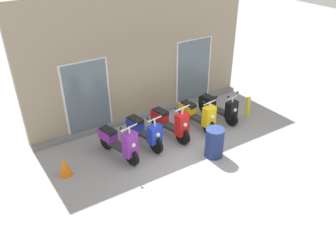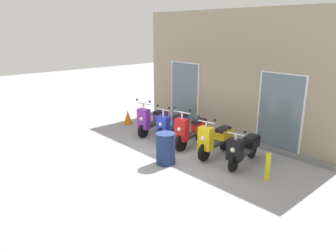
{
  "view_description": "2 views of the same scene",
  "coord_description": "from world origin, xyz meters",
  "px_view_note": "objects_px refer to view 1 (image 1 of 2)",
  "views": [
    {
      "loc": [
        -4.81,
        -6.16,
        5.64
      ],
      "look_at": [
        -0.34,
        0.8,
        0.65
      ],
      "focal_mm": 36.53,
      "sensor_mm": 36.0,
      "label": 1
    },
    {
      "loc": [
        6.52,
        -5.6,
        3.49
      ],
      "look_at": [
        -0.68,
        0.79,
        0.57
      ],
      "focal_mm": 34.72,
      "sensor_mm": 36.0,
      "label": 2
    }
  ],
  "objects_px": {
    "scooter_red": "(171,123)",
    "scooter_yellow": "(198,114)",
    "curb_bollard": "(248,107)",
    "traffic_cone": "(65,167)",
    "scooter_black": "(218,107)",
    "scooter_blue": "(144,131)",
    "trash_bin": "(214,143)",
    "scooter_purple": "(119,142)"
  },
  "relations": [
    {
      "from": "scooter_red",
      "to": "scooter_black",
      "type": "bearing_deg",
      "value": 1.89
    },
    {
      "from": "trash_bin",
      "to": "traffic_cone",
      "type": "distance_m",
      "value": 4.0
    },
    {
      "from": "scooter_red",
      "to": "scooter_yellow",
      "type": "bearing_deg",
      "value": -1.85
    },
    {
      "from": "scooter_red",
      "to": "scooter_yellow",
      "type": "relative_size",
      "value": 1.01
    },
    {
      "from": "scooter_red",
      "to": "traffic_cone",
      "type": "height_order",
      "value": "scooter_red"
    },
    {
      "from": "scooter_purple",
      "to": "scooter_red",
      "type": "relative_size",
      "value": 0.97
    },
    {
      "from": "scooter_yellow",
      "to": "traffic_cone",
      "type": "relative_size",
      "value": 3.04
    },
    {
      "from": "scooter_yellow",
      "to": "scooter_purple",
      "type": "bearing_deg",
      "value": -178.65
    },
    {
      "from": "curb_bollard",
      "to": "scooter_black",
      "type": "bearing_deg",
      "value": 158.8
    },
    {
      "from": "scooter_yellow",
      "to": "trash_bin",
      "type": "distance_m",
      "value": 1.49
    },
    {
      "from": "scooter_purple",
      "to": "curb_bollard",
      "type": "bearing_deg",
      "value": -2.67
    },
    {
      "from": "scooter_blue",
      "to": "trash_bin",
      "type": "xyz_separation_m",
      "value": [
        1.36,
        -1.49,
        -0.05
      ]
    },
    {
      "from": "scooter_red",
      "to": "scooter_black",
      "type": "relative_size",
      "value": 1.01
    },
    {
      "from": "trash_bin",
      "to": "curb_bollard",
      "type": "distance_m",
      "value": 2.62
    },
    {
      "from": "scooter_yellow",
      "to": "curb_bollard",
      "type": "height_order",
      "value": "scooter_yellow"
    },
    {
      "from": "curb_bollard",
      "to": "traffic_cone",
      "type": "distance_m",
      "value": 6.11
    },
    {
      "from": "scooter_purple",
      "to": "scooter_yellow",
      "type": "height_order",
      "value": "scooter_purple"
    },
    {
      "from": "scooter_blue",
      "to": "trash_bin",
      "type": "height_order",
      "value": "scooter_blue"
    },
    {
      "from": "scooter_blue",
      "to": "trash_bin",
      "type": "distance_m",
      "value": 2.02
    },
    {
      "from": "scooter_black",
      "to": "scooter_purple",
      "type": "bearing_deg",
      "value": -177.5
    },
    {
      "from": "scooter_purple",
      "to": "trash_bin",
      "type": "xyz_separation_m",
      "value": [
        2.23,
        -1.35,
        -0.06
      ]
    },
    {
      "from": "scooter_blue",
      "to": "scooter_red",
      "type": "bearing_deg",
      "value": -3.5
    },
    {
      "from": "scooter_purple",
      "to": "trash_bin",
      "type": "bearing_deg",
      "value": -31.15
    },
    {
      "from": "scooter_red",
      "to": "curb_bollard",
      "type": "xyz_separation_m",
      "value": [
        2.85,
        -0.31,
        -0.14
      ]
    },
    {
      "from": "scooter_blue",
      "to": "curb_bollard",
      "type": "relative_size",
      "value": 2.25
    },
    {
      "from": "scooter_blue",
      "to": "scooter_black",
      "type": "bearing_deg",
      "value": 0.19
    },
    {
      "from": "scooter_blue",
      "to": "trash_bin",
      "type": "bearing_deg",
      "value": -47.72
    },
    {
      "from": "scooter_purple",
      "to": "scooter_black",
      "type": "height_order",
      "value": "scooter_purple"
    },
    {
      "from": "curb_bollard",
      "to": "scooter_yellow",
      "type": "bearing_deg",
      "value": 171.55
    },
    {
      "from": "scooter_black",
      "to": "trash_bin",
      "type": "height_order",
      "value": "scooter_black"
    },
    {
      "from": "scooter_purple",
      "to": "scooter_blue",
      "type": "bearing_deg",
      "value": 9.74
    },
    {
      "from": "scooter_red",
      "to": "curb_bollard",
      "type": "relative_size",
      "value": 2.28
    },
    {
      "from": "scooter_blue",
      "to": "traffic_cone",
      "type": "relative_size",
      "value": 3.03
    },
    {
      "from": "scooter_red",
      "to": "scooter_yellow",
      "type": "distance_m",
      "value": 0.98
    },
    {
      "from": "scooter_yellow",
      "to": "curb_bollard",
      "type": "bearing_deg",
      "value": -8.45
    },
    {
      "from": "scooter_purple",
      "to": "scooter_blue",
      "type": "xyz_separation_m",
      "value": [
        0.87,
        0.15,
        -0.01
      ]
    },
    {
      "from": "traffic_cone",
      "to": "curb_bollard",
      "type": "bearing_deg",
      "value": -2.39
    },
    {
      "from": "scooter_black",
      "to": "scooter_yellow",
      "type": "bearing_deg",
      "value": -174.07
    },
    {
      "from": "scooter_black",
      "to": "traffic_cone",
      "type": "height_order",
      "value": "scooter_black"
    },
    {
      "from": "scooter_blue",
      "to": "scooter_yellow",
      "type": "height_order",
      "value": "scooter_yellow"
    },
    {
      "from": "trash_bin",
      "to": "curb_bollard",
      "type": "height_order",
      "value": "trash_bin"
    },
    {
      "from": "curb_bollard",
      "to": "traffic_cone",
      "type": "xyz_separation_m",
      "value": [
        -6.11,
        0.26,
        -0.09
      ]
    }
  ]
}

